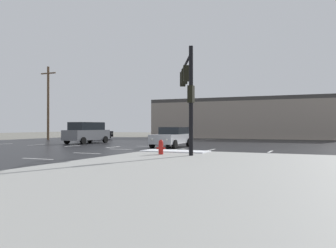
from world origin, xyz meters
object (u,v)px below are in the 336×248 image
Objects in this scene: suv_grey at (87,132)px; utility_pole_far at (48,102)px; traffic_signal_mast at (187,84)px; fire_hydrant at (161,147)px; sedan_silver at (172,137)px; sedan_black at (93,133)px.

suv_grey is 0.56× the size of utility_pole_far.
utility_pole_far is (-23.11, 13.57, 0.50)m from traffic_signal_mast.
utility_pole_far is (-22.24, 15.34, 4.09)m from fire_hydrant.
traffic_signal_mast reaches higher than sedan_silver.
traffic_signal_mast is 1.26× the size of sedan_black.
utility_pole_far is (-19.49, 7.50, 3.78)m from sedan_silver.
suv_grey is at bearing -106.02° from sedan_silver.
suv_grey reaches higher than sedan_silver.
sedan_black is at bearing -127.46° from sedan_silver.
fire_hydrant is 26.80m from sedan_black.
fire_hydrant is at bearing 17.74° from sedan_silver.
traffic_signal_mast reaches higher than suv_grey.
sedan_black is at bearing 133.93° from fire_hydrant.
traffic_signal_mast is at bearing 64.01° from fire_hydrant.
utility_pole_far is at bearing 145.41° from fire_hydrant.
utility_pole_far is at bearing -112.63° from sedan_silver.
sedan_silver is at bearing -101.39° from suv_grey.
sedan_silver is (-2.75, 7.84, 0.32)m from fire_hydrant.
fire_hydrant is 0.17× the size of sedan_silver.
fire_hydrant is 0.17× the size of sedan_black.
sedan_silver is (-3.61, 6.07, -3.27)m from traffic_signal_mast.
suv_grey is at bearing -56.44° from sedan_black.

